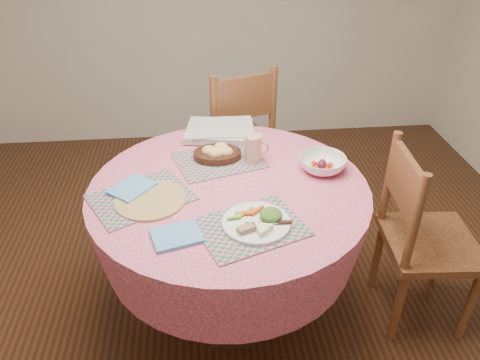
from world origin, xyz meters
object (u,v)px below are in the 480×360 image
object	(u,v)px
chair_right	(421,236)
dinner_plate	(258,222)
chair_back	(235,137)
dining_table	(229,221)
fruit_bowl	(322,164)
latte_mug	(254,148)
wicker_trivet	(150,200)
bread_bowl	(217,153)

from	to	relation	value
chair_right	dinner_plate	xyz separation A→B (m)	(-0.80, -0.18, 0.28)
chair_back	dinner_plate	bearing A→B (deg)	70.47
dining_table	dinner_plate	distance (m)	0.38
chair_right	fruit_bowl	world-z (taller)	chair_right
latte_mug	dining_table	bearing A→B (deg)	-123.59
wicker_trivet	bread_bowl	size ratio (longest dim) A/B	1.30
fruit_bowl	chair_right	bearing A→B (deg)	-24.79
dining_table	chair_right	bearing A→B (deg)	-7.05
bread_bowl	chair_back	bearing A→B (deg)	78.22
bread_bowl	fruit_bowl	world-z (taller)	bread_bowl
chair_right	dining_table	bearing A→B (deg)	87.01
dining_table	bread_bowl	distance (m)	0.34
bread_bowl	dinner_plate	bearing A→B (deg)	-76.79
fruit_bowl	latte_mug	bearing A→B (deg)	160.82
dinner_plate	latte_mug	world-z (taller)	latte_mug
dining_table	chair_back	xyz separation A→B (m)	(0.11, 0.92, -0.04)
wicker_trivet	latte_mug	world-z (taller)	latte_mug
chair_right	dinner_plate	distance (m)	0.86
dinner_plate	latte_mug	xyz separation A→B (m)	(0.04, 0.50, 0.05)
wicker_trivet	fruit_bowl	world-z (taller)	fruit_bowl
wicker_trivet	latte_mug	distance (m)	0.55
chair_back	dining_table	bearing A→B (deg)	64.54
wicker_trivet	dining_table	bearing A→B (deg)	13.32
dinner_plate	fruit_bowl	size ratio (longest dim) A/B	1.14
dining_table	fruit_bowl	xyz separation A→B (m)	(0.44, 0.10, 0.23)
chair_right	wicker_trivet	size ratio (longest dim) A/B	3.13
dining_table	dinner_plate	xyz separation A→B (m)	(0.09, -0.29, 0.22)
dining_table	chair_right	size ratio (longest dim) A/B	1.32
chair_back	fruit_bowl	world-z (taller)	chair_back
chair_back	bread_bowl	bearing A→B (deg)	59.32
chair_back	latte_mug	bearing A→B (deg)	73.44
chair_right	wicker_trivet	xyz separation A→B (m)	(-1.22, 0.03, 0.27)
dinner_plate	bread_bowl	distance (m)	0.55
chair_right	fruit_bowl	size ratio (longest dim) A/B	4.01
latte_mug	chair_back	bearing A→B (deg)	92.35
wicker_trivet	bread_bowl	distance (m)	0.45
bread_bowl	fruit_bowl	xyz separation A→B (m)	(0.48, -0.15, -0.00)
dining_table	dinner_plate	bearing A→B (deg)	-72.54
dining_table	fruit_bowl	distance (m)	0.51
latte_mug	bread_bowl	bearing A→B (deg)	165.53
chair_back	bread_bowl	world-z (taller)	chair_back
bread_bowl	fruit_bowl	distance (m)	0.50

